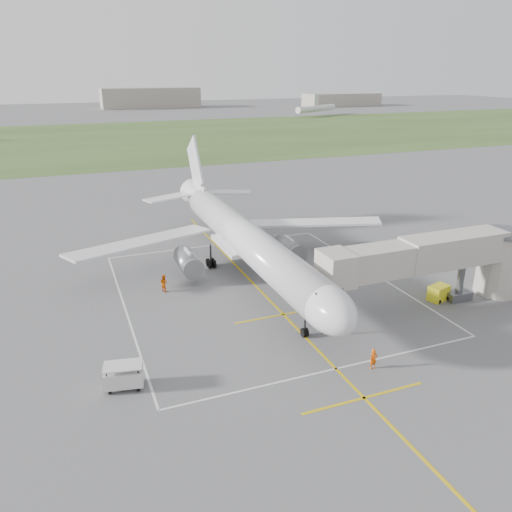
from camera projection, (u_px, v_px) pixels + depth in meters
name	position (u px, v px, depth m)	size (l,w,h in m)	color
ground	(247.00, 277.00, 56.65)	(700.00, 700.00, 0.00)	#5B5B5E
grass_strip	(114.00, 139.00, 170.02)	(700.00, 120.00, 0.02)	#374D22
apron_markings	(267.00, 297.00, 51.58)	(28.20, 60.00, 0.01)	gold
airliner	(244.00, 238.00, 55.78)	(38.93, 46.75, 13.52)	silver
jet_bridge	(446.00, 259.00, 48.62)	(23.40, 5.00, 7.20)	#AFA89E
gpu_unit	(439.00, 293.00, 50.73)	(2.39, 1.95, 1.57)	yellow
baggage_cart	(124.00, 376.00, 36.57)	(3.04, 2.17, 1.93)	silver
ramp_worker_nose	(373.00, 359.00, 39.00)	(0.62, 0.41, 1.70)	#E35307
ramp_worker_wing	(164.00, 283.00, 52.72)	(0.91, 0.70, 1.86)	#E25B07
distant_hangars	(55.00, 102.00, 280.57)	(345.00, 49.00, 12.00)	gray
distant_aircraft	(157.00, 117.00, 210.48)	(195.12, 65.46, 8.85)	silver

